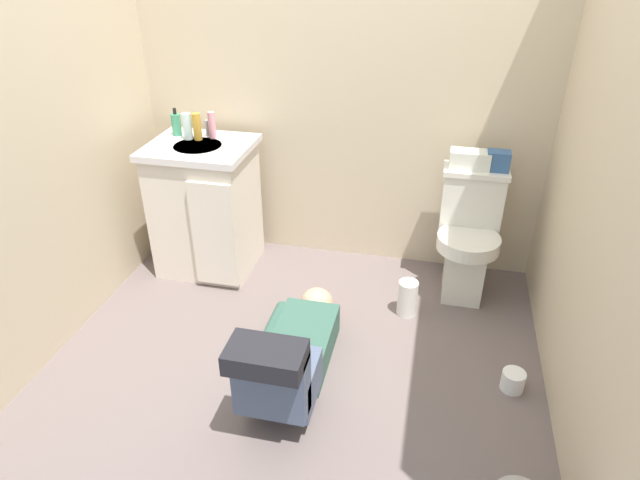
% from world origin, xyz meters
% --- Properties ---
extents(ground_plane, '(2.95, 3.15, 0.04)m').
position_xyz_m(ground_plane, '(0.00, 0.00, -0.02)').
color(ground_plane, '#695B59').
extents(wall_back, '(2.61, 0.08, 2.40)m').
position_xyz_m(wall_back, '(0.00, 1.12, 1.20)').
color(wall_back, beige).
rests_on(wall_back, ground_plane).
extents(wall_left, '(0.08, 2.15, 2.40)m').
position_xyz_m(wall_left, '(-1.26, 0.00, 1.20)').
color(wall_left, beige).
rests_on(wall_left, ground_plane).
extents(wall_right, '(0.08, 2.15, 2.40)m').
position_xyz_m(wall_right, '(1.26, 0.00, 1.20)').
color(wall_right, beige).
rests_on(wall_right, ground_plane).
extents(toilet, '(0.36, 0.46, 0.75)m').
position_xyz_m(toilet, '(0.82, 0.81, 0.37)').
color(toilet, silver).
rests_on(toilet, ground_plane).
extents(vanity_cabinet, '(0.60, 0.53, 0.82)m').
position_xyz_m(vanity_cabinet, '(-0.76, 0.74, 0.42)').
color(vanity_cabinet, silver).
rests_on(vanity_cabinet, ground_plane).
extents(faucet, '(0.02, 0.02, 0.10)m').
position_xyz_m(faucet, '(-0.77, 0.88, 0.87)').
color(faucet, silver).
rests_on(faucet, vanity_cabinet).
extents(person_plumber, '(0.39, 1.06, 0.52)m').
position_xyz_m(person_plumber, '(0.02, -0.18, 0.18)').
color(person_plumber, '#33594C').
rests_on(person_plumber, ground_plane).
extents(tissue_box, '(0.22, 0.11, 0.10)m').
position_xyz_m(tissue_box, '(0.77, 0.90, 0.80)').
color(tissue_box, silver).
rests_on(tissue_box, toilet).
extents(toiletry_bag, '(0.12, 0.09, 0.11)m').
position_xyz_m(toiletry_bag, '(0.92, 0.90, 0.81)').
color(toiletry_bag, '#33598C').
rests_on(toiletry_bag, toilet).
extents(soap_dispenser, '(0.06, 0.06, 0.17)m').
position_xyz_m(soap_dispenser, '(-0.96, 0.86, 0.89)').
color(soap_dispenser, '#3C8D65').
rests_on(soap_dispenser, vanity_cabinet).
extents(bottle_clear, '(0.05, 0.05, 0.16)m').
position_xyz_m(bottle_clear, '(-0.86, 0.81, 0.90)').
color(bottle_clear, silver).
rests_on(bottle_clear, vanity_cabinet).
extents(bottle_amber, '(0.05, 0.05, 0.16)m').
position_xyz_m(bottle_amber, '(-0.80, 0.82, 0.90)').
color(bottle_amber, gold).
rests_on(bottle_amber, vanity_cabinet).
extents(bottle_pink, '(0.04, 0.04, 0.16)m').
position_xyz_m(bottle_pink, '(-0.73, 0.86, 0.90)').
color(bottle_pink, pink).
rests_on(bottle_pink, vanity_cabinet).
extents(paper_towel_roll, '(0.11, 0.11, 0.21)m').
position_xyz_m(paper_towel_roll, '(0.52, 0.49, 0.11)').
color(paper_towel_roll, white).
rests_on(paper_towel_roll, ground_plane).
extents(toilet_paper_roll, '(0.11, 0.11, 0.10)m').
position_xyz_m(toilet_paper_roll, '(1.06, 0.01, 0.05)').
color(toilet_paper_roll, white).
rests_on(toilet_paper_roll, ground_plane).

